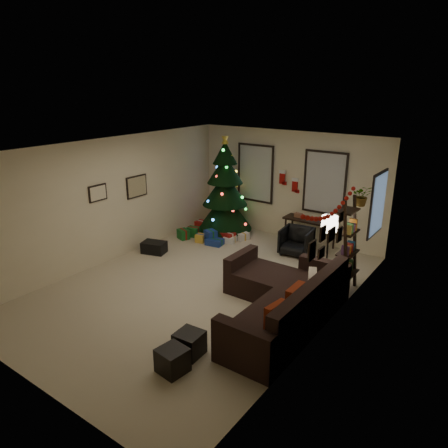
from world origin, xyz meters
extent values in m
plane|color=#C3B393|center=(0.00, 0.00, 0.00)|extent=(7.00, 7.00, 0.00)
plane|color=white|center=(0.00, 0.00, 2.70)|extent=(7.00, 7.00, 0.00)
plane|color=beige|center=(0.00, 3.50, 1.35)|extent=(5.00, 0.00, 5.00)
plane|color=beige|center=(0.00, -3.50, 1.35)|extent=(5.00, 0.00, 5.00)
plane|color=beige|center=(-2.50, 0.00, 1.35)|extent=(0.00, 7.00, 7.00)
plane|color=beige|center=(2.50, 0.00, 1.35)|extent=(0.00, 7.00, 7.00)
cube|color=#728CB2|center=(-0.95, 3.47, 1.55)|extent=(0.94, 0.02, 1.35)
cube|color=beige|center=(-0.95, 3.47, 1.55)|extent=(0.94, 0.03, 1.35)
cube|color=#728CB2|center=(0.95, 3.47, 1.55)|extent=(0.94, 0.02, 1.35)
cube|color=beige|center=(0.95, 3.47, 1.55)|extent=(0.94, 0.03, 1.35)
cube|color=#728CB2|center=(2.47, 2.55, 1.50)|extent=(0.05, 0.27, 1.17)
cube|color=beige|center=(2.47, 2.55, 1.50)|extent=(0.05, 0.45, 1.17)
cylinder|color=black|center=(-1.46, 2.81, 0.16)|extent=(0.10, 0.10, 0.31)
cone|color=black|center=(-1.46, 2.81, 0.62)|extent=(1.41, 1.41, 0.98)
cone|color=black|center=(-1.46, 2.81, 1.19)|extent=(1.16, 1.16, 0.83)
cone|color=black|center=(-1.46, 2.81, 1.71)|extent=(0.91, 0.91, 0.73)
cone|color=black|center=(-1.46, 2.81, 2.12)|extent=(0.62, 0.62, 0.57)
cylinder|color=maroon|center=(-1.46, 2.81, 0.02)|extent=(1.14, 1.14, 0.04)
cube|color=maroon|center=(-1.05, 2.35, 0.11)|extent=(0.35, 0.28, 0.22)
cube|color=navy|center=(-1.35, 2.05, 0.15)|extent=(0.28, 0.25, 0.30)
cube|color=silver|center=(-0.80, 2.65, 0.09)|extent=(0.25, 0.30, 0.18)
cube|color=#14591E|center=(-1.95, 2.10, 0.12)|extent=(0.30, 0.22, 0.25)
cube|color=gold|center=(-1.55, 1.90, 0.10)|extent=(0.22, 0.22, 0.20)
cube|color=maroon|center=(-2.05, 2.55, 0.14)|extent=(0.26, 0.26, 0.28)
cube|color=navy|center=(-1.15, 1.95, 0.07)|extent=(0.40, 0.30, 0.15)
cube|color=silver|center=(-0.95, 2.32, 0.08)|extent=(0.27, 0.30, 0.15)
cube|color=#14591E|center=(-2.05, 1.83, 0.12)|extent=(0.29, 0.24, 0.24)
cube|color=black|center=(2.03, -0.28, 0.22)|extent=(0.95, 2.53, 0.44)
cube|color=black|center=(2.40, -0.28, 0.67)|extent=(0.20, 2.53, 0.46)
cube|color=black|center=(2.03, -1.64, 0.35)|extent=(0.95, 0.20, 0.69)
cube|color=black|center=(2.03, 1.08, 0.35)|extent=(0.95, 0.20, 0.69)
cube|color=black|center=(1.11, 0.51, 0.22)|extent=(0.89, 0.95, 0.44)
cube|color=black|center=(0.57, 0.51, 0.35)|extent=(0.18, 0.95, 0.69)
cube|color=maroon|center=(2.21, -1.09, 0.64)|extent=(0.16, 0.42, 0.40)
cube|color=maroon|center=(2.21, -0.48, 0.64)|extent=(0.13, 0.45, 0.45)
cube|color=beige|center=(2.21, 0.14, 0.63)|extent=(0.31, 0.47, 0.46)
cube|color=black|center=(1.19, -1.79, 0.18)|extent=(0.40, 0.40, 0.36)
cube|color=black|center=(1.25, -2.22, 0.18)|extent=(0.41, 0.41, 0.35)
cube|color=black|center=(0.76, 3.22, 0.66)|extent=(1.26, 0.45, 0.04)
cylinder|color=black|center=(0.20, 3.04, 0.31)|extent=(0.04, 0.04, 0.63)
cylinder|color=black|center=(0.20, 3.40, 0.31)|extent=(0.04, 0.04, 0.63)
cylinder|color=black|center=(1.31, 3.04, 0.31)|extent=(0.04, 0.04, 0.63)
cylinder|color=black|center=(1.31, 3.40, 0.31)|extent=(0.04, 0.04, 0.63)
imported|color=black|center=(0.74, 2.57, 0.32)|extent=(0.68, 0.65, 0.64)
cube|color=black|center=(2.32, 1.29, 0.91)|extent=(0.05, 0.05, 1.82)
cube|color=black|center=(2.32, 1.78, 0.91)|extent=(0.05, 0.05, 1.82)
cube|color=black|center=(2.29, 1.53, 0.35)|extent=(0.30, 0.51, 0.03)
cube|color=black|center=(2.29, 1.53, 0.76)|extent=(0.30, 0.51, 0.03)
cube|color=black|center=(2.29, 1.53, 1.16)|extent=(0.30, 0.51, 0.03)
cube|color=black|center=(2.29, 1.53, 1.57)|extent=(0.30, 0.51, 0.03)
imported|color=#4C4C4C|center=(2.30, 2.00, 1.82)|extent=(0.59, 0.57, 0.51)
cylinder|color=black|center=(1.95, 1.38, 0.01)|extent=(0.25, 0.25, 0.03)
cylinder|color=black|center=(1.95, 1.38, 0.63)|extent=(0.03, 0.03, 1.22)
cylinder|color=white|center=(1.95, 1.38, 1.31)|extent=(0.31, 0.31, 0.29)
cube|color=black|center=(-2.48, 0.75, 1.51)|extent=(0.04, 0.60, 0.50)
cube|color=tan|center=(-2.48, 0.75, 1.51)|extent=(0.01, 0.54, 0.45)
cube|color=black|center=(-2.48, -0.34, 1.59)|extent=(0.04, 0.45, 0.35)
cube|color=beige|center=(-2.48, -0.34, 1.59)|extent=(0.01, 0.41, 0.31)
cube|color=black|center=(2.48, -0.60, 1.55)|extent=(0.03, 0.22, 0.28)
cube|color=black|center=(2.48, -0.25, 1.70)|extent=(0.03, 0.18, 0.22)
cube|color=black|center=(2.48, -0.25, 1.40)|extent=(0.03, 0.20, 0.16)
cube|color=black|center=(2.48, 0.10, 1.58)|extent=(0.03, 0.26, 0.20)
cube|color=black|center=(2.48, 0.45, 1.48)|extent=(0.03, 0.18, 0.24)
cube|color=black|center=(2.48, 0.45, 1.78)|extent=(0.03, 0.16, 0.16)
cube|color=#990F0C|center=(-0.15, 3.42, 1.54)|extent=(0.14, 0.04, 0.30)
cube|color=white|center=(-0.15, 3.42, 1.69)|extent=(0.16, 0.05, 0.08)
cube|color=#990F0C|center=(-0.08, 3.42, 1.41)|extent=(0.10, 0.04, 0.08)
cube|color=#990F0C|center=(0.18, 3.48, 1.37)|extent=(0.14, 0.04, 0.30)
cube|color=white|center=(0.18, 3.48, 1.52)|extent=(0.16, 0.05, 0.08)
cube|color=#990F0C|center=(0.25, 3.48, 1.24)|extent=(0.10, 0.04, 0.08)
cube|color=black|center=(-1.99, 0.72, 0.13)|extent=(0.61, 0.49, 0.27)
camera|label=1|loc=(4.70, -5.81, 3.80)|focal=34.05mm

